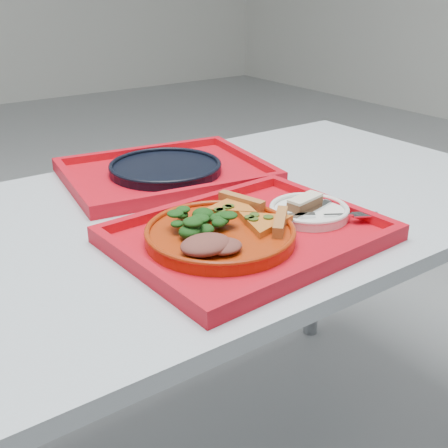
{
  "coord_description": "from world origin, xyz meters",
  "views": [
    {
      "loc": [
        -0.52,
        -0.89,
        1.18
      ],
      "look_at": [
        0.01,
        -0.14,
        0.78
      ],
      "focal_mm": 45.0,
      "sensor_mm": 36.0,
      "label": 1
    }
  ],
  "objects_px": {
    "dinner_plate": "(220,236)",
    "dessert_bar": "(305,202)",
    "tray_main": "(249,238)",
    "tray_far": "(166,175)",
    "navy_plate": "(165,169)"
  },
  "relations": [
    {
      "from": "dinner_plate",
      "to": "dessert_bar",
      "type": "xyz_separation_m",
      "value": [
        0.2,
        0.0,
        0.02
      ]
    },
    {
      "from": "dinner_plate",
      "to": "dessert_bar",
      "type": "relative_size",
      "value": 3.22
    },
    {
      "from": "tray_main",
      "to": "dinner_plate",
      "type": "distance_m",
      "value": 0.06
    },
    {
      "from": "tray_far",
      "to": "navy_plate",
      "type": "height_order",
      "value": "navy_plate"
    },
    {
      "from": "dessert_bar",
      "to": "dinner_plate",
      "type": "bearing_deg",
      "value": 170.2
    },
    {
      "from": "tray_far",
      "to": "dessert_bar",
      "type": "xyz_separation_m",
      "value": [
        0.09,
        -0.37,
        0.03
      ]
    },
    {
      "from": "tray_far",
      "to": "navy_plate",
      "type": "xyz_separation_m",
      "value": [
        0.0,
        0.0,
        0.01
      ]
    },
    {
      "from": "navy_plate",
      "to": "tray_far",
      "type": "bearing_deg",
      "value": 180.0
    },
    {
      "from": "navy_plate",
      "to": "dessert_bar",
      "type": "relative_size",
      "value": 3.22
    },
    {
      "from": "tray_main",
      "to": "dessert_bar",
      "type": "distance_m",
      "value": 0.15
    },
    {
      "from": "navy_plate",
      "to": "dessert_bar",
      "type": "xyz_separation_m",
      "value": [
        0.09,
        -0.37,
        0.02
      ]
    },
    {
      "from": "tray_far",
      "to": "dessert_bar",
      "type": "bearing_deg",
      "value": -67.42
    },
    {
      "from": "tray_far",
      "to": "dinner_plate",
      "type": "xyz_separation_m",
      "value": [
        -0.11,
        -0.38,
        0.02
      ]
    },
    {
      "from": "tray_main",
      "to": "navy_plate",
      "type": "bearing_deg",
      "value": 78.86
    },
    {
      "from": "tray_far",
      "to": "dinner_plate",
      "type": "bearing_deg",
      "value": -97.6
    }
  ]
}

